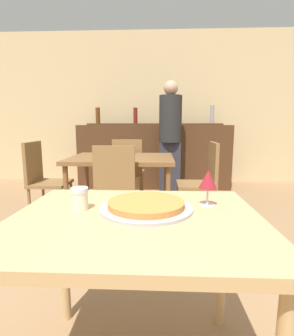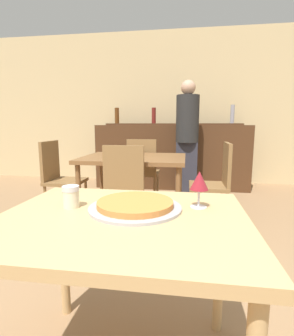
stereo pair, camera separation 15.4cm
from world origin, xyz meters
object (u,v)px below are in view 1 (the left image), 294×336
Objects in this scene: cheese_shaker at (80,198)px; person_standing at (170,135)px; chair_far_side_left at (43,176)px; pizza_tray at (146,206)px; wine_glass at (208,180)px; chair_far_side_right at (203,178)px; chair_far_side_front at (112,191)px; chair_far_side_back at (128,168)px.

cheese_shaker is 0.05× the size of person_standing.
chair_far_side_left is 2.16m from pizza_tray.
person_standing is 10.93× the size of wine_glass.
chair_far_side_left reaches higher than pizza_tray.
chair_far_side_right is 5.72× the size of wine_glass.
chair_far_side_left is (-0.89, 0.59, 0.00)m from chair_far_side_front.
chair_far_side_right is at bearing 80.97° from wine_glass.
cheese_shaker is (0.08, -1.17, 0.27)m from chair_far_side_front.
chair_far_side_back is 2.32× the size of pizza_tray.
pizza_tray is at bearing 98.61° from chair_far_side_back.
pizza_tray is 0.28m from cheese_shaker.
pizza_tray is (-0.53, -1.75, 0.23)m from chair_far_side_right.
cheese_shaker is at bearing -171.74° from wine_glass.
chair_far_side_front is 1.95m from person_standing.
chair_far_side_back is 2.37m from cheese_shaker.
wine_glass is (-0.27, -1.68, 0.33)m from chair_far_side_right.
chair_far_side_back is at bearing 90.00° from chair_far_side_front.
chair_far_side_right reaches higher than pizza_tray.
chair_far_side_left is 1.95m from person_standing.
chair_far_side_front is at bearing 90.00° from chair_far_side_back.
chair_far_side_left is 2.28m from wine_glass.
chair_far_side_left is 5.72× the size of wine_glass.
person_standing is (0.57, 0.63, 0.42)m from chair_far_side_back.
chair_far_side_right is 9.65× the size of cheese_shaker.
person_standing is (0.22, 2.97, 0.19)m from pizza_tray.
chair_far_side_front is 1.00× the size of chair_far_side_left.
chair_far_side_right is at bearing -90.00° from chair_far_side_left.
cheese_shaker is 0.55m from wine_glass.
person_standing reaches higher than chair_far_side_left.
cheese_shaker is (0.96, -1.76, 0.27)m from chair_far_side_left.
chair_far_side_right is 2.32× the size of pizza_tray.
cheese_shaker is (0.08, -2.36, 0.27)m from chair_far_side_back.
chair_far_side_right is 1.96m from cheese_shaker.
chair_far_side_right is at bearing 33.79° from chair_far_side_front.
chair_far_side_front is at bearing -107.55° from person_standing.
chair_far_side_back is at bearing -123.79° from chair_far_side_right.
cheese_shaker reaches higher than pizza_tray.
chair_far_side_front is at bearing -56.21° from chair_far_side_right.
person_standing is at bearing 85.76° from pizza_tray.
chair_far_side_back is 1.00× the size of chair_far_side_left.
chair_far_side_left is at bearing 118.69° from cheese_shaker.
chair_far_side_right is at bearing 65.24° from cheese_shaker.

